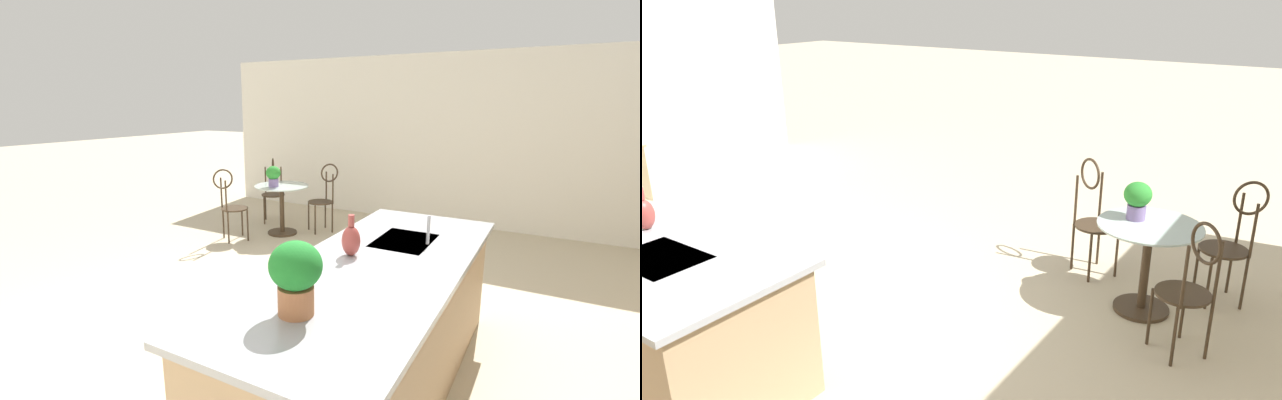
# 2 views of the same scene
# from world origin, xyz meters

# --- Properties ---
(ground_plane) EXTENTS (40.00, 40.00, 0.00)m
(ground_plane) POSITION_xyz_m (0.00, 0.00, 0.00)
(ground_plane) COLOR beige
(bistro_table) EXTENTS (0.80, 0.80, 0.74)m
(bistro_table) POSITION_xyz_m (-2.43, -1.77, 0.45)
(bistro_table) COLOR #3D2D1E
(bistro_table) RESTS_ON ground
(chair_near_window) EXTENTS (0.52, 0.52, 1.04)m
(chair_near_window) POSITION_xyz_m (-2.95, -2.29, 0.57)
(chair_near_window) COLOR #3D2D1E
(chair_near_window) RESTS_ON ground
(chair_by_island) EXTENTS (0.53, 0.53, 1.04)m
(chair_by_island) POSITION_xyz_m (-1.80, -2.22, 0.57)
(chair_by_island) COLOR #3D2D1E
(chair_by_island) RESTS_ON ground
(chair_toward_desk) EXTENTS (0.53, 0.53, 1.04)m
(chair_toward_desk) POSITION_xyz_m (-2.86, -1.29, 0.57)
(chair_toward_desk) COLOR #3D2D1E
(chair_toward_desk) RESTS_ON ground
(potted_plant_on_table) EXTENTS (0.22, 0.22, 0.30)m
(potted_plant_on_table) POSITION_xyz_m (-2.30, -1.82, 0.91)
(potted_plant_on_table) COLOR #7A669E
(potted_plant_on_table) RESTS_ON bistro_table
(vase_on_counter) EXTENTS (0.13, 0.13, 0.29)m
(vase_on_counter) POSITION_xyz_m (0.25, 0.64, 1.03)
(vase_on_counter) COLOR #993D38
(vase_on_counter) RESTS_ON kitchen_island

